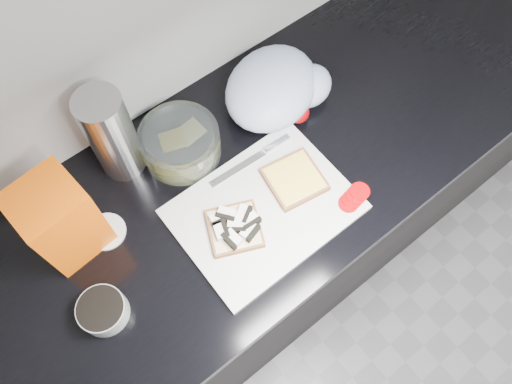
# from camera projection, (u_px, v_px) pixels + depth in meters

# --- Properties ---
(base_cabinet) EXTENTS (3.50, 0.60, 0.86)m
(base_cabinet) POSITION_uv_depth(u_px,v_px,m) (217.00, 264.00, 1.59)
(base_cabinet) COLOR black
(base_cabinet) RESTS_ON ground
(countertop) EXTENTS (3.50, 0.64, 0.04)m
(countertop) POSITION_uv_depth(u_px,v_px,m) (203.00, 207.00, 1.18)
(countertop) COLOR black
(countertop) RESTS_ON base_cabinet
(cutting_board) EXTENTS (0.40, 0.30, 0.01)m
(cutting_board) POSITION_uv_depth(u_px,v_px,m) (264.00, 209.00, 1.15)
(cutting_board) COLOR silver
(cutting_board) RESTS_ON countertop
(bread_left) EXTENTS (0.16, 0.16, 0.04)m
(bread_left) POSITION_uv_depth(u_px,v_px,m) (235.00, 227.00, 1.11)
(bread_left) COLOR beige
(bread_left) RESTS_ON cutting_board
(bread_right) EXTENTS (0.15, 0.15, 0.02)m
(bread_right) POSITION_uv_depth(u_px,v_px,m) (294.00, 179.00, 1.17)
(bread_right) COLOR beige
(bread_right) RESTS_ON cutting_board
(tomato_slices) EXTENTS (0.10, 0.07, 0.02)m
(tomato_slices) POSITION_uv_depth(u_px,v_px,m) (354.00, 197.00, 1.15)
(tomato_slices) COLOR #9C0307
(tomato_slices) RESTS_ON cutting_board
(knife) EXTENTS (0.23, 0.03, 0.01)m
(knife) POSITION_uv_depth(u_px,v_px,m) (260.00, 154.00, 1.20)
(knife) COLOR #B8B9BD
(knife) RESTS_ON cutting_board
(seed_tub) EXTENTS (0.10, 0.10, 0.05)m
(seed_tub) POSITION_uv_depth(u_px,v_px,m) (103.00, 310.00, 1.03)
(seed_tub) COLOR #939898
(seed_tub) RESTS_ON countertop
(tub_lid) EXTENTS (0.10, 0.10, 0.01)m
(tub_lid) POSITION_uv_depth(u_px,v_px,m) (106.00, 232.00, 1.13)
(tub_lid) COLOR silver
(tub_lid) RESTS_ON countertop
(glass_bowl) EXTENTS (0.19, 0.19, 0.08)m
(glass_bowl) POSITION_uv_depth(u_px,v_px,m) (180.00, 143.00, 1.19)
(glass_bowl) COLOR silver
(glass_bowl) RESTS_ON countertop
(bread_bag) EXTENTS (0.15, 0.14, 0.22)m
(bread_bag) POSITION_uv_depth(u_px,v_px,m) (61.00, 220.00, 1.03)
(bread_bag) COLOR #F65104
(bread_bag) RESTS_ON countertop
(steel_canister) EXTENTS (0.10, 0.10, 0.25)m
(steel_canister) POSITION_uv_depth(u_px,v_px,m) (112.00, 135.00, 1.10)
(steel_canister) COLOR #A8A8AC
(steel_canister) RESTS_ON countertop
(grocery_bag) EXTENTS (0.34, 0.30, 0.12)m
(grocery_bag) POSITION_uv_depth(u_px,v_px,m) (277.00, 87.00, 1.24)
(grocery_bag) COLOR silver
(grocery_bag) RESTS_ON countertop
(whole_tomatoes) EXTENTS (0.06, 0.06, 0.06)m
(whole_tomatoes) POSITION_uv_depth(u_px,v_px,m) (298.00, 112.00, 1.24)
(whole_tomatoes) COLOR #9C0307
(whole_tomatoes) RESTS_ON countertop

